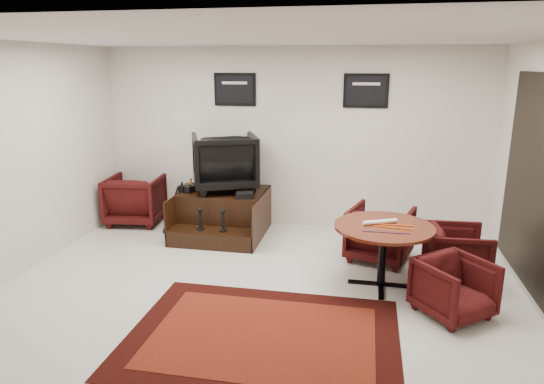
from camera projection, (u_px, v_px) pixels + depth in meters
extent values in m
plane|color=beige|center=(257.00, 293.00, 5.54)|extent=(6.00, 6.00, 0.00)
cube|color=silver|center=(292.00, 139.00, 7.55)|extent=(6.00, 0.02, 2.80)
cube|color=silver|center=(159.00, 266.00, 2.81)|extent=(6.00, 0.02, 2.80)
cube|color=silver|center=(10.00, 163.00, 5.74)|extent=(0.02, 5.00, 2.80)
cube|color=white|center=(255.00, 36.00, 4.82)|extent=(6.00, 5.00, 0.02)
cube|color=black|center=(534.00, 180.00, 5.32)|extent=(0.05, 1.90, 2.30)
cube|color=black|center=(533.00, 180.00, 5.32)|extent=(0.02, 1.72, 2.12)
cube|color=black|center=(533.00, 180.00, 5.32)|extent=(0.03, 0.05, 2.12)
cube|color=black|center=(235.00, 89.00, 7.51)|extent=(0.66, 0.03, 0.50)
cube|color=black|center=(235.00, 89.00, 7.49)|extent=(0.58, 0.01, 0.42)
cube|color=silver|center=(234.00, 83.00, 7.46)|extent=(0.40, 0.00, 0.04)
cube|color=black|center=(366.00, 91.00, 7.14)|extent=(0.66, 0.03, 0.50)
cube|color=black|center=(366.00, 91.00, 7.12)|extent=(0.58, 0.01, 0.42)
cube|color=silver|center=(366.00, 84.00, 7.09)|extent=(0.40, 0.00, 0.04)
cube|color=black|center=(263.00, 336.00, 4.64)|extent=(2.58, 1.93, 0.01)
cube|color=#570F0C|center=(263.00, 336.00, 4.64)|extent=(2.12, 1.47, 0.01)
cube|color=black|center=(225.00, 211.00, 7.50)|extent=(1.27, 0.94, 0.66)
cube|color=black|center=(212.00, 238.00, 6.93)|extent=(1.27, 0.38, 0.24)
cube|color=black|center=(182.00, 212.00, 7.44)|extent=(0.02, 1.32, 0.66)
cube|color=black|center=(262.00, 217.00, 7.21)|extent=(0.02, 1.32, 0.66)
cylinder|color=black|center=(201.00, 229.00, 6.93)|extent=(0.11, 0.11, 0.02)
cylinder|color=black|center=(200.00, 220.00, 6.90)|extent=(0.04, 0.04, 0.24)
sphere|color=black|center=(200.00, 210.00, 6.86)|extent=(0.07, 0.07, 0.07)
cylinder|color=black|center=(223.00, 231.00, 6.87)|extent=(0.11, 0.11, 0.02)
cylinder|color=black|center=(223.00, 222.00, 6.83)|extent=(0.04, 0.04, 0.24)
sphere|color=black|center=(223.00, 211.00, 6.79)|extent=(0.07, 0.07, 0.07)
imported|color=black|center=(225.00, 159.00, 7.34)|extent=(1.19, 1.16, 0.96)
cube|color=black|center=(186.00, 187.00, 7.39)|extent=(0.19, 0.29, 0.10)
cube|color=black|center=(192.00, 188.00, 7.33)|extent=(0.19, 0.29, 0.10)
cube|color=black|center=(245.00, 195.00, 6.99)|extent=(0.28, 0.23, 0.09)
imported|color=black|center=(136.00, 197.00, 7.89)|extent=(0.92, 0.87, 0.87)
cylinder|color=#441409|center=(384.00, 227.00, 5.54)|extent=(1.14, 1.14, 0.04)
cylinder|color=black|center=(382.00, 256.00, 5.63)|extent=(0.09, 0.09, 0.67)
cube|color=black|center=(380.00, 284.00, 5.72)|extent=(0.76, 0.06, 0.03)
cube|color=black|center=(380.00, 284.00, 5.72)|extent=(0.06, 0.76, 0.03)
imported|color=black|center=(380.00, 231.00, 6.41)|extent=(0.94, 0.91, 0.79)
imported|color=black|center=(457.00, 251.00, 5.84)|extent=(0.68, 0.72, 0.71)
imported|color=black|center=(454.00, 285.00, 4.96)|extent=(0.89, 0.88, 0.67)
cylinder|color=white|center=(380.00, 222.00, 5.59)|extent=(0.40, 0.22, 0.05)
cylinder|color=#F75D0D|center=(394.00, 228.00, 5.45)|extent=(0.45, 0.07, 0.01)
cylinder|color=#F75D0D|center=(394.00, 225.00, 5.54)|extent=(0.45, 0.02, 0.01)
cylinder|color=#4C1933|center=(367.00, 231.00, 5.34)|extent=(0.10, 0.04, 0.01)
cylinder|color=#4C1933|center=(372.00, 231.00, 5.33)|extent=(0.10, 0.04, 0.01)
cylinder|color=#4C1933|center=(378.00, 232.00, 5.32)|extent=(0.10, 0.04, 0.01)
cylinder|color=#4C1933|center=(383.00, 232.00, 5.31)|extent=(0.10, 0.04, 0.01)
cylinder|color=#4C1933|center=(389.00, 233.00, 5.30)|extent=(0.10, 0.04, 0.01)
cylinder|color=#4C1933|center=(395.00, 233.00, 5.28)|extent=(0.10, 0.04, 0.01)
cylinder|color=#4C1933|center=(400.00, 233.00, 5.27)|extent=(0.10, 0.04, 0.01)
cylinder|color=#4C1933|center=(406.00, 234.00, 5.26)|extent=(0.10, 0.04, 0.01)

